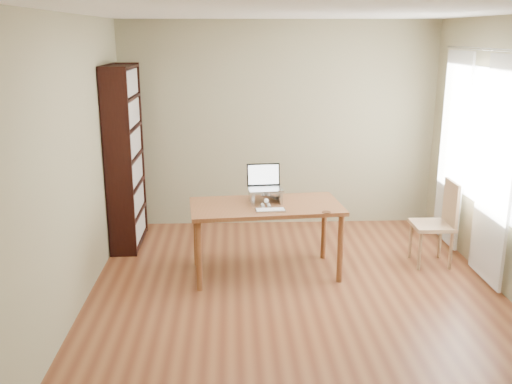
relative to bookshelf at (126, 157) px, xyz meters
name	(u,v)px	position (x,y,z in m)	size (l,w,h in m)	color
room	(303,164)	(1.86, -1.54, 0.25)	(4.04, 4.54, 2.64)	#5E2D18
bookshelf	(126,157)	(0.00, 0.00, 0.00)	(0.30, 0.90, 2.10)	black
curtains	(472,158)	(3.75, -0.75, 0.12)	(0.03, 1.90, 2.25)	white
desk	(266,213)	(1.57, -0.96, -0.39)	(1.60, 0.91, 0.75)	brown
laptop_stand	(265,195)	(1.57, -0.88, -0.22)	(0.32, 0.25, 0.13)	silver
laptop	(265,183)	(1.57, -0.82, -0.11)	(0.37, 0.32, 0.24)	silver
keyboard	(270,210)	(1.60, -1.18, -0.29)	(0.30, 0.14, 0.02)	silver
coaster	(326,212)	(2.14, -1.25, -0.30)	(0.09, 0.09, 0.01)	#562E1D
cat	(264,195)	(1.55, -0.85, -0.23)	(0.25, 0.49, 0.16)	#4F463E
chair	(439,220)	(3.44, -0.79, -0.55)	(0.41, 0.41, 0.93)	tan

